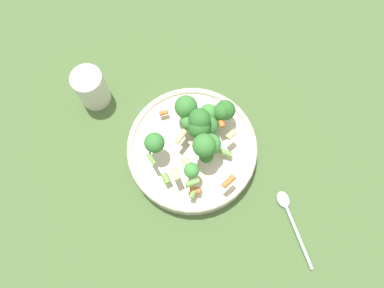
# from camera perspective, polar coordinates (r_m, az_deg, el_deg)

# --- Properties ---
(ground_plane) EXTENTS (3.00, 3.00, 0.00)m
(ground_plane) POSITION_cam_1_polar(r_m,az_deg,el_deg) (0.83, 0.00, -1.31)
(ground_plane) COLOR #4C6B38
(bowl) EXTENTS (0.28, 0.28, 0.05)m
(bowl) POSITION_cam_1_polar(r_m,az_deg,el_deg) (0.80, 0.00, -0.81)
(bowl) COLOR beige
(bowl) RESTS_ON ground_plane
(pasta_salad) EXTENTS (0.21, 0.22, 0.10)m
(pasta_salad) POSITION_cam_1_polar(r_m,az_deg,el_deg) (0.74, 1.14, 2.33)
(pasta_salad) COLOR #8CB766
(pasta_salad) RESTS_ON bowl
(cup) EXTENTS (0.07, 0.07, 0.10)m
(cup) POSITION_cam_1_polar(r_m,az_deg,el_deg) (0.86, -15.12, 8.29)
(cup) COLOR silver
(cup) RESTS_ON ground_plane
(spoon) EXTENTS (0.08, 0.16, 0.01)m
(spoon) POSITION_cam_1_polar(r_m,az_deg,el_deg) (0.82, 14.62, -10.36)
(spoon) COLOR silver
(spoon) RESTS_ON ground_plane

